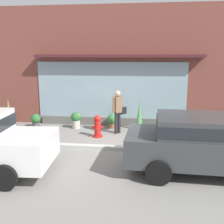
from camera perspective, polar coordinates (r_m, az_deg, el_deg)
ground_plane at (r=9.33m, az=-0.70°, el=-7.40°), size 60.00×60.00×0.00m
curb_strip at (r=9.12m, az=-0.88°, el=-7.45°), size 14.00×0.24×0.12m
storefront at (r=11.99m, az=1.34°, el=9.17°), size 14.00×0.81×5.15m
fire_hydrant at (r=10.40m, az=-3.03°, el=-2.98°), size 0.43×0.40×0.85m
pedestrian_with_handbag at (r=10.75m, az=1.27°, el=0.70°), size 0.52×0.48×1.72m
parked_car_dark_gray at (r=7.57m, az=19.97°, el=-5.76°), size 4.59×2.13×1.53m
potted_plant_window_center at (r=11.38m, az=5.74°, el=-0.78°), size 0.28×0.28×1.25m
potted_plant_window_left at (r=11.70m, az=-7.54°, el=-1.54°), size 0.42×0.42×0.70m
potted_plant_doorstep at (r=12.28m, az=-15.65°, el=-1.60°), size 0.41×0.41×0.58m
potted_plant_corner_tall at (r=13.12m, az=-20.79°, el=0.05°), size 0.30×0.30×1.18m
potted_plant_by_entrance at (r=11.28m, az=11.80°, el=-1.41°), size 0.61×0.61×0.93m
potted_plant_window_right at (r=11.75m, az=0.22°, el=-1.84°), size 0.50×0.50×0.61m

